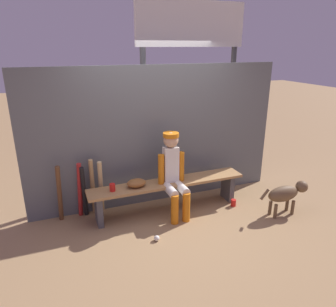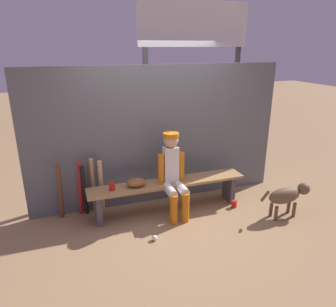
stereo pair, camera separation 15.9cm
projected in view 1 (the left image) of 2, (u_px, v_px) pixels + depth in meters
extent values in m
plane|color=#9E7A51|center=(168.00, 210.00, 4.83)|extent=(30.00, 30.00, 0.00)
cube|color=#595E63|center=(158.00, 136.00, 4.83)|extent=(4.04, 0.03, 2.17)
cube|color=#AD7F4C|center=(168.00, 183.00, 4.68)|extent=(2.40, 0.36, 0.04)
cube|color=#4C4C51|center=(99.00, 210.00, 4.40)|extent=(0.08, 0.29, 0.44)
cube|color=#4C4C51|center=(228.00, 187.00, 5.11)|extent=(0.08, 0.29, 0.44)
cube|color=silver|center=(171.00, 165.00, 4.60)|extent=(0.22, 0.13, 0.54)
sphere|color=tan|center=(171.00, 140.00, 4.47)|extent=(0.22, 0.22, 0.22)
cylinder|color=orange|center=(171.00, 135.00, 4.45)|extent=(0.23, 0.23, 0.06)
cylinder|color=silver|center=(170.00, 190.00, 4.50)|extent=(0.13, 0.38, 0.13)
cylinder|color=orange|center=(175.00, 209.00, 4.41)|extent=(0.11, 0.11, 0.44)
cylinder|color=orange|center=(161.00, 170.00, 4.54)|extent=(0.09, 0.09, 0.46)
cylinder|color=silver|center=(181.00, 188.00, 4.56)|extent=(0.13, 0.38, 0.13)
cylinder|color=orange|center=(186.00, 207.00, 4.47)|extent=(0.11, 0.11, 0.44)
cylinder|color=orange|center=(181.00, 167.00, 4.65)|extent=(0.09, 0.09, 0.46)
ellipsoid|color=brown|center=(136.00, 183.00, 4.48)|extent=(0.28, 0.20, 0.12)
cylinder|color=tan|center=(101.00, 187.00, 4.59)|extent=(0.09, 0.23, 0.87)
cylinder|color=tan|center=(93.00, 186.00, 4.60)|extent=(0.09, 0.19, 0.89)
cylinder|color=black|center=(84.00, 192.00, 4.49)|extent=(0.09, 0.24, 0.83)
cylinder|color=#B22323|center=(80.00, 190.00, 4.49)|extent=(0.10, 0.22, 0.88)
cylinder|color=brown|center=(59.00, 194.00, 4.37)|extent=(0.10, 0.23, 0.89)
sphere|color=white|center=(157.00, 238.00, 4.06)|extent=(0.07, 0.07, 0.07)
cylinder|color=red|center=(233.00, 203.00, 4.94)|extent=(0.08, 0.08, 0.11)
cylinder|color=red|center=(112.00, 187.00, 4.35)|extent=(0.08, 0.08, 0.11)
cylinder|color=#3F3F42|center=(144.00, 119.00, 5.47)|extent=(0.10, 0.10, 2.40)
cylinder|color=#3F3F42|center=(230.00, 112.00, 6.07)|extent=(0.10, 0.10, 2.40)
cube|color=white|center=(192.00, 24.00, 5.26)|extent=(1.99, 0.08, 0.74)
ellipsoid|color=brown|center=(283.00, 194.00, 4.61)|extent=(0.52, 0.20, 0.24)
sphere|color=brown|center=(302.00, 187.00, 4.70)|extent=(0.18, 0.18, 0.18)
cylinder|color=brown|center=(265.00, 194.00, 4.47)|extent=(0.15, 0.04, 0.16)
cylinder|color=brown|center=(287.00, 204.00, 4.79)|extent=(0.05, 0.05, 0.22)
cylinder|color=brown|center=(293.00, 207.00, 4.68)|extent=(0.05, 0.05, 0.22)
cylinder|color=brown|center=(270.00, 208.00, 4.68)|extent=(0.05, 0.05, 0.22)
cylinder|color=brown|center=(275.00, 211.00, 4.57)|extent=(0.05, 0.05, 0.22)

